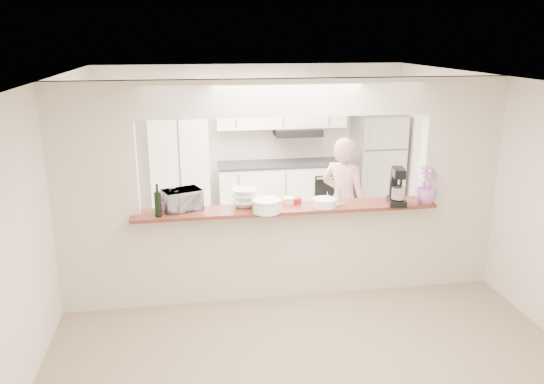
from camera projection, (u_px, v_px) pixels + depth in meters
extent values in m
plane|color=tan|center=(285.00, 293.00, 6.28)|extent=(6.00, 6.00, 0.00)
cube|color=beige|center=(266.00, 244.00, 7.75)|extent=(5.00, 2.90, 0.01)
cube|color=beige|center=(96.00, 201.00, 5.61)|extent=(0.90, 0.15, 2.50)
cube|color=beige|center=(457.00, 184.00, 6.24)|extent=(0.90, 0.15, 2.50)
cube|color=beige|center=(287.00, 97.00, 5.63)|extent=(3.20, 0.15, 0.40)
cube|color=beige|center=(285.00, 252.00, 6.13)|extent=(3.20, 0.15, 1.05)
cube|color=brown|center=(287.00, 209.00, 5.93)|extent=(3.40, 0.38, 0.04)
cube|color=white|center=(180.00, 160.00, 8.36)|extent=(0.90, 0.60, 2.10)
cube|color=white|center=(282.00, 192.00, 8.78)|extent=(2.10, 0.60, 0.90)
cube|color=#323234|center=(283.00, 164.00, 8.64)|extent=(2.10, 0.62, 0.04)
cube|color=white|center=(281.00, 104.00, 8.49)|extent=(2.10, 0.35, 0.75)
cube|color=black|center=(298.00, 132.00, 8.55)|extent=(0.75, 0.45, 0.12)
cube|color=black|center=(331.00, 192.00, 8.59)|extent=(0.55, 0.02, 0.55)
cube|color=silver|center=(377.00, 165.00, 8.86)|extent=(0.75, 0.70, 1.70)
imported|color=#EC7CD2|center=(168.00, 197.00, 5.78)|extent=(0.31, 0.28, 0.29)
cylinder|color=black|center=(158.00, 206.00, 5.58)|extent=(0.06, 0.06, 0.24)
cylinder|color=black|center=(157.00, 191.00, 5.54)|extent=(0.02, 0.02, 0.08)
cylinder|color=black|center=(158.00, 204.00, 5.58)|extent=(0.07, 0.07, 0.27)
cylinder|color=black|center=(157.00, 188.00, 5.53)|extent=(0.02, 0.02, 0.09)
imported|color=#B1B2B6|center=(182.00, 200.00, 5.81)|extent=(0.48, 0.40, 0.23)
imported|color=white|center=(245.00, 198.00, 5.92)|extent=(0.30, 0.30, 0.20)
cylinder|color=white|center=(266.00, 206.00, 5.73)|extent=(0.30, 0.30, 0.13)
cylinder|color=white|center=(266.00, 200.00, 5.71)|extent=(0.31, 0.31, 0.01)
cylinder|color=white|center=(324.00, 203.00, 5.93)|extent=(0.25, 0.25, 0.08)
cylinder|color=white|center=(324.00, 199.00, 5.91)|extent=(0.26, 0.26, 0.01)
cylinder|color=maroon|center=(295.00, 200.00, 6.06)|extent=(0.14, 0.14, 0.06)
cylinder|color=beige|center=(289.00, 200.00, 6.05)|extent=(0.15, 0.15, 0.07)
cube|color=silver|center=(336.00, 204.00, 6.00)|extent=(0.23, 0.14, 0.01)
cube|color=white|center=(337.00, 201.00, 5.99)|extent=(0.10, 0.10, 0.05)
cube|color=black|center=(396.00, 201.00, 6.01)|extent=(0.24, 0.32, 0.07)
cube|color=black|center=(396.00, 183.00, 6.05)|extent=(0.14, 0.12, 0.30)
cube|color=black|center=(399.00, 173.00, 5.90)|extent=(0.17, 0.26, 0.10)
cylinder|color=#B7B7BC|center=(398.00, 193.00, 5.92)|extent=(0.14, 0.14, 0.13)
imported|color=#B561B0|center=(427.00, 185.00, 6.01)|extent=(0.31, 0.31, 0.43)
imported|color=tan|center=(343.00, 202.00, 6.94)|extent=(0.73, 0.71, 1.69)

